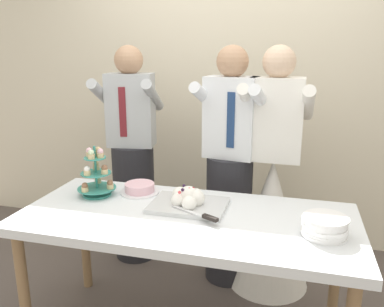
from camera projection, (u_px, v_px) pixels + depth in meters
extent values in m
cube|color=beige|center=(233.00, 71.00, 3.28)|extent=(5.20, 0.10, 2.90)
cube|color=silver|center=(186.00, 219.00, 2.11)|extent=(1.80, 0.80, 0.05)
cylinder|color=olive|center=(24.00, 293.00, 2.12)|extent=(0.06, 0.06, 0.72)
cylinder|color=olive|center=(85.00, 239.00, 2.72)|extent=(0.06, 0.06, 0.72)
cylinder|color=olive|center=(336.00, 273.00, 2.31)|extent=(0.06, 0.06, 0.72)
cylinder|color=teal|center=(97.00, 194.00, 2.39)|extent=(0.17, 0.17, 0.01)
cylinder|color=teal|center=(96.00, 171.00, 2.35)|extent=(0.01, 0.01, 0.31)
cylinder|color=teal|center=(97.00, 188.00, 2.38)|extent=(0.23, 0.23, 0.01)
cylinder|color=#D1B784|center=(110.00, 186.00, 2.35)|extent=(0.04, 0.04, 0.03)
sphere|color=brown|center=(110.00, 183.00, 2.35)|extent=(0.04, 0.04, 0.04)
cylinder|color=#D1B784|center=(98.00, 181.00, 2.46)|extent=(0.04, 0.04, 0.03)
sphere|color=beige|center=(98.00, 177.00, 2.45)|extent=(0.04, 0.04, 0.04)
cylinder|color=#D1B784|center=(85.00, 189.00, 2.31)|extent=(0.04, 0.04, 0.03)
sphere|color=brown|center=(85.00, 185.00, 2.30)|extent=(0.04, 0.04, 0.04)
cylinder|color=teal|center=(96.00, 173.00, 2.35)|extent=(0.18, 0.18, 0.01)
cylinder|color=#D1B784|center=(105.00, 171.00, 2.33)|extent=(0.04, 0.04, 0.03)
sphere|color=brown|center=(104.00, 168.00, 2.32)|extent=(0.04, 0.04, 0.04)
cylinder|color=#D1B784|center=(96.00, 167.00, 2.41)|extent=(0.04, 0.04, 0.03)
sphere|color=#D6B27A|center=(96.00, 164.00, 2.40)|extent=(0.04, 0.04, 0.04)
cylinder|color=#D1B784|center=(87.00, 173.00, 2.30)|extent=(0.04, 0.04, 0.03)
sphere|color=white|center=(87.00, 169.00, 2.29)|extent=(0.04, 0.04, 0.04)
cylinder|color=teal|center=(95.00, 158.00, 2.33)|extent=(0.13, 0.13, 0.01)
cylinder|color=#D1B784|center=(101.00, 155.00, 2.32)|extent=(0.04, 0.04, 0.03)
sphere|color=#EAB7C6|center=(100.00, 151.00, 2.31)|extent=(0.04, 0.04, 0.04)
cylinder|color=#D1B784|center=(98.00, 153.00, 2.36)|extent=(0.04, 0.04, 0.03)
sphere|color=#D6B27A|center=(98.00, 150.00, 2.35)|extent=(0.04, 0.04, 0.04)
cylinder|color=#D1B784|center=(89.00, 154.00, 2.34)|extent=(0.04, 0.04, 0.03)
sphere|color=#EAB7C6|center=(89.00, 151.00, 2.33)|extent=(0.04, 0.04, 0.04)
cylinder|color=#D1B784|center=(91.00, 157.00, 2.29)|extent=(0.04, 0.04, 0.03)
sphere|color=beige|center=(91.00, 153.00, 2.28)|extent=(0.04, 0.04, 0.04)
cube|color=silver|center=(189.00, 205.00, 2.20)|extent=(0.42, 0.31, 0.02)
sphere|color=white|center=(196.00, 198.00, 2.18)|extent=(0.10, 0.10, 0.10)
sphere|color=white|center=(196.00, 195.00, 2.26)|extent=(0.07, 0.07, 0.07)
sphere|color=white|center=(180.00, 194.00, 2.25)|extent=(0.09, 0.09, 0.09)
sphere|color=white|center=(178.00, 200.00, 2.17)|extent=(0.08, 0.08, 0.08)
sphere|color=white|center=(189.00, 203.00, 2.12)|extent=(0.08, 0.08, 0.08)
sphere|color=white|center=(188.00, 196.00, 2.19)|extent=(0.11, 0.11, 0.11)
sphere|color=#DB474C|center=(189.00, 189.00, 2.16)|extent=(0.02, 0.02, 0.02)
sphere|color=#2D1938|center=(184.00, 186.00, 2.20)|extent=(0.02, 0.02, 0.02)
sphere|color=#2D1938|center=(183.00, 190.00, 2.15)|extent=(0.02, 0.02, 0.02)
sphere|color=#B21923|center=(193.00, 188.00, 2.18)|extent=(0.02, 0.02, 0.02)
sphere|color=#B21923|center=(189.00, 188.00, 2.18)|extent=(0.02, 0.02, 0.02)
sphere|color=#DB474C|center=(180.00, 192.00, 2.13)|extent=(0.02, 0.02, 0.02)
cube|color=silver|center=(188.00, 211.00, 2.08)|extent=(0.22, 0.12, 0.00)
cube|color=black|center=(210.00, 218.00, 1.99)|extent=(0.09, 0.06, 0.02)
cylinder|color=white|center=(324.00, 235.00, 1.87)|extent=(0.21, 0.21, 0.01)
cylinder|color=white|center=(323.00, 233.00, 1.87)|extent=(0.21, 0.21, 0.01)
cylinder|color=white|center=(324.00, 230.00, 1.86)|extent=(0.21, 0.21, 0.01)
cylinder|color=white|center=(325.00, 228.00, 1.86)|extent=(0.21, 0.21, 0.01)
cylinder|color=white|center=(325.00, 226.00, 1.86)|extent=(0.21, 0.21, 0.01)
cylinder|color=white|center=(324.00, 224.00, 1.86)|extent=(0.21, 0.21, 0.01)
cylinder|color=white|center=(325.00, 222.00, 1.85)|extent=(0.21, 0.21, 0.01)
cylinder|color=white|center=(324.00, 220.00, 1.85)|extent=(0.21, 0.21, 0.01)
cylinder|color=white|center=(326.00, 218.00, 1.84)|extent=(0.21, 0.21, 0.01)
cylinder|color=white|center=(140.00, 192.00, 2.42)|extent=(0.24, 0.24, 0.01)
cylinder|color=#EAB7C6|center=(140.00, 187.00, 2.42)|extent=(0.18, 0.18, 0.05)
cylinder|color=#232328|center=(228.00, 219.00, 2.81)|extent=(0.32, 0.32, 0.92)
cube|color=white|center=(231.00, 118.00, 2.62)|extent=(0.37, 0.25, 0.54)
sphere|color=tan|center=(233.00, 61.00, 2.53)|extent=(0.21, 0.21, 0.21)
cylinder|color=white|center=(207.00, 100.00, 2.66)|extent=(0.15, 0.49, 0.28)
cylinder|color=white|center=(263.00, 103.00, 2.52)|extent=(0.15, 0.49, 0.28)
cube|color=navy|center=(231.00, 120.00, 2.52)|extent=(0.05, 0.02, 0.36)
cone|color=white|center=(270.00, 223.00, 2.74)|extent=(0.56, 0.56, 0.92)
cube|color=white|center=(276.00, 119.00, 2.55)|extent=(0.34, 0.21, 0.54)
sphere|color=beige|center=(279.00, 62.00, 2.45)|extent=(0.21, 0.21, 0.21)
cylinder|color=white|center=(248.00, 102.00, 2.57)|extent=(0.09, 0.49, 0.28)
cylinder|color=white|center=(308.00, 104.00, 2.47)|extent=(0.09, 0.49, 0.28)
cylinder|color=#232328|center=(134.00, 202.00, 3.12)|extent=(0.32, 0.32, 0.92)
cube|color=#B2B7BC|center=(131.00, 110.00, 2.93)|extent=(0.37, 0.25, 0.54)
sphere|color=tan|center=(129.00, 60.00, 2.83)|extent=(0.21, 0.21, 0.21)
cylinder|color=#B2B7BC|center=(103.00, 95.00, 2.92)|extent=(0.15, 0.49, 0.28)
cylinder|color=#B2B7BC|center=(153.00, 96.00, 2.89)|extent=(0.15, 0.49, 0.28)
cube|color=maroon|center=(123.00, 112.00, 2.83)|extent=(0.05, 0.02, 0.36)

